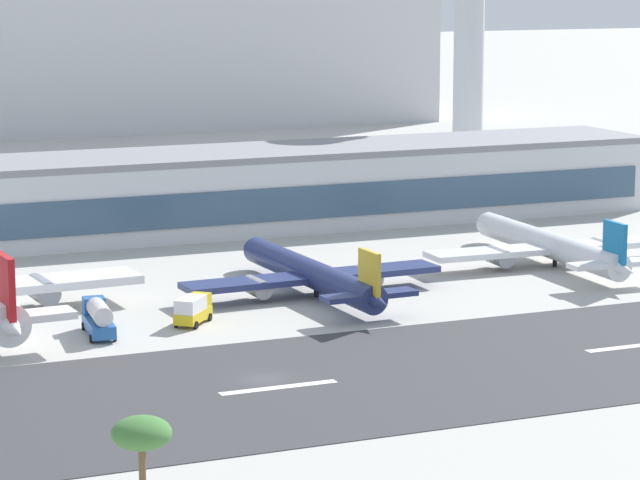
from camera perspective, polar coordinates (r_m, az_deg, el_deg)
name	(u,v)px	position (r m, az deg, el deg)	size (l,w,h in m)	color
ground_plane	(266,379)	(149.67, -2.06, -5.27)	(1400.00, 1400.00, 0.00)	#B2AFA8
runway_strip	(278,388)	(146.59, -1.57, -5.59)	(800.00, 36.00, 0.08)	#38383A
runway_centreline_dash_4	(279,387)	(146.59, -1.57, -5.57)	(12.00, 1.20, 0.01)	white
runway_centreline_dash_5	(635,346)	(165.61, 11.78, -3.93)	(12.00, 1.20, 0.01)	white
terminal_building	(186,193)	(231.21, -5.06, 1.79)	(155.16, 20.47, 12.21)	silver
control_tower	(470,10)	(284.09, 5.66, 8.63)	(12.04, 12.04, 51.60)	silver
distant_hotel_block	(149,43)	(384.26, -6.45, 7.38)	(145.88, 35.25, 42.03)	#BCBCC1
airliner_gold_tail_gate_1	(316,276)	(185.75, -0.17, -1.36)	(33.70, 39.41, 8.22)	navy
airliner_blue_tail_gate_2	(555,247)	(206.84, 8.83, -0.26)	(36.24, 40.51, 8.45)	silver
service_box_truck_0	(193,309)	(172.38, -4.80, -2.60)	(5.74, 6.11, 3.25)	gold
service_fuel_truck_1	(98,318)	(168.30, -8.34, -2.91)	(3.62, 8.74, 3.95)	#23569E
palm_tree_0	(142,437)	(101.40, -6.73, -7.39)	(4.04, 4.04, 10.87)	brown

